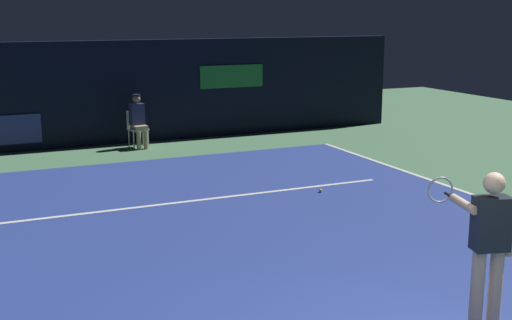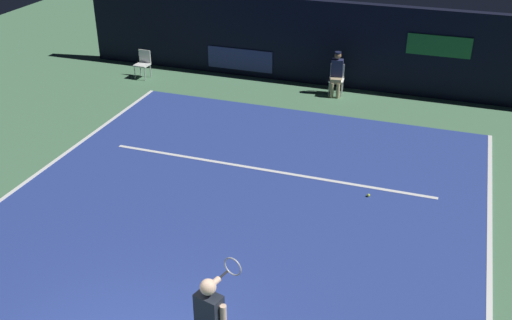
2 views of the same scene
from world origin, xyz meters
TOP-DOWN VIEW (x-y plane):
  - ground_plane at (0.00, 4.66)m, footprint 31.32×31.32m
  - court_surface at (0.00, 4.66)m, footprint 9.89×11.31m
  - line_sideline_left at (4.90, 4.66)m, footprint 0.10×11.31m
  - line_sideline_right at (-4.90, 4.66)m, footprint 0.10×11.31m
  - line_service at (0.00, 6.64)m, footprint 7.71×0.10m
  - back_wall at (-0.00, 12.68)m, footprint 16.21×0.33m
  - line_judge_on_chair at (0.48, 11.85)m, footprint 0.48×0.56m
  - courtside_chair_near at (-5.71, 11.35)m, footprint 0.46×0.44m
  - tennis_ball at (2.44, 6.23)m, footprint 0.07×0.07m

SIDE VIEW (x-z plane):
  - ground_plane at x=0.00m, z-range 0.00..0.00m
  - court_surface at x=0.00m, z-range 0.00..0.01m
  - line_sideline_left at x=4.90m, z-range 0.01..0.02m
  - line_sideline_right at x=-4.90m, z-range 0.01..0.02m
  - line_service at x=0.00m, z-range 0.01..0.02m
  - tennis_ball at x=2.44m, z-range 0.01..0.08m
  - courtside_chair_near at x=-5.71m, z-range 0.06..0.94m
  - line_judge_on_chair at x=0.48m, z-range 0.03..1.35m
  - back_wall at x=0.00m, z-range 0.00..2.60m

